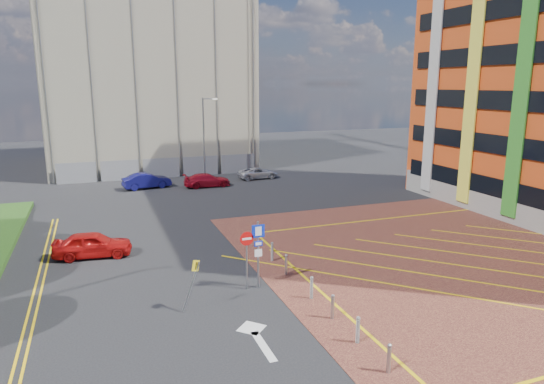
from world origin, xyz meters
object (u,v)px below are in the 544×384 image
car_red_left (93,244)px  car_blue_back (147,181)px  warning_sign (193,279)px  car_silver_back (258,173)px  car_red_back (207,180)px  sign_cluster (254,248)px  lamp_back (205,135)px

car_red_left → car_blue_back: size_ratio=0.97×
warning_sign → car_silver_back: warning_sign is taller
car_red_back → car_silver_back: bearing=-70.2°
sign_cluster → warning_sign: (-3.11, -1.36, -0.52)m
lamp_back → car_silver_back: (4.92, -1.76, -3.80)m
car_blue_back → car_silver_back: 11.00m
lamp_back → car_red_back: bearing=-100.8°
lamp_back → warning_sign: (-6.89, -28.37, -2.93)m
lamp_back → car_red_left: bearing=-118.4°
car_blue_back → car_silver_back: size_ratio=1.06×
sign_cluster → car_silver_back: sign_cluster is taller
lamp_back → car_red_back: lamp_back is taller
lamp_back → car_red_back: size_ratio=1.88×
warning_sign → lamp_back: bearing=76.3°
lamp_back → sign_cluster: 27.38m
warning_sign → car_red_left: bearing=114.8°
warning_sign → car_red_back: (6.15, 24.52, -0.81)m
car_red_left → car_blue_back: 17.95m
sign_cluster → car_red_left: size_ratio=0.78×
lamp_back → car_blue_back: bearing=-156.4°
sign_cluster → car_blue_back: (-2.26, 24.38, -1.25)m
lamp_back → car_red_back: 5.42m
car_blue_back → lamp_back: bearing=-75.7°
lamp_back → sign_cluster: lamp_back is taller
sign_cluster → warning_sign: sign_cluster is taller
car_silver_back → lamp_back: bearing=66.3°
sign_cluster → car_silver_back: size_ratio=0.79×
lamp_back → car_silver_back: bearing=-19.6°
warning_sign → car_red_left: (-3.89, 8.42, -0.73)m
car_red_left → sign_cluster: bearing=-128.2°
car_red_left → car_red_back: size_ratio=0.97×
lamp_back → warning_sign: 29.34m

